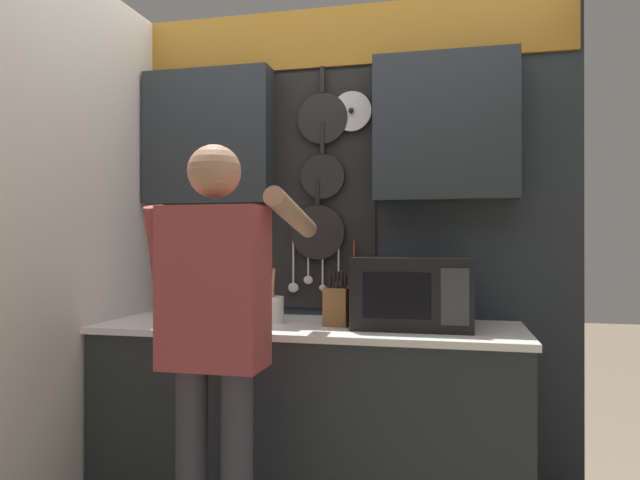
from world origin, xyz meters
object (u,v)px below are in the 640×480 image
at_px(knife_block, 339,305).
at_px(person, 216,322).
at_px(microwave, 413,292).
at_px(utensil_crock, 270,308).

relative_size(knife_block, person, 0.15).
xyz_separation_m(microwave, knife_block, (-0.34, 0.00, -0.07)).
bearing_deg(microwave, knife_block, 179.91).
distance_m(utensil_crock, person, 0.59).
bearing_deg(knife_block, utensil_crock, 179.86).
distance_m(microwave, knife_block, 0.34).
bearing_deg(microwave, person, -139.74).
distance_m(knife_block, utensil_crock, 0.33).
height_order(knife_block, person, person).
bearing_deg(utensil_crock, microwave, -0.11).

